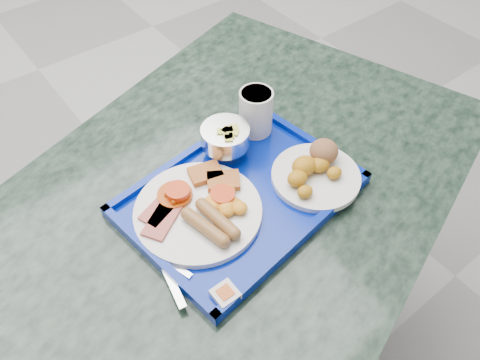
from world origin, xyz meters
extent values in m
plane|color=#959598|center=(0.00, 0.00, 0.00)|extent=(6.00, 6.00, 0.00)
cylinder|color=slate|center=(-0.07, -1.04, 0.01)|extent=(0.53, 0.53, 0.03)
cylinder|color=slate|center=(-0.07, -1.04, 0.35)|extent=(0.10, 0.10, 0.64)
cube|color=black|center=(-0.07, -1.04, 0.69)|extent=(1.31, 1.07, 0.04)
cube|color=#031B97|center=(-0.05, -1.07, 0.71)|extent=(0.46, 0.36, 0.01)
cube|color=#031B97|center=(-0.07, -0.92, 0.73)|extent=(0.42, 0.07, 0.01)
cube|color=#031B97|center=(-0.03, -1.21, 0.73)|extent=(0.42, 0.07, 0.01)
cube|color=#031B97|center=(0.15, -1.04, 0.73)|extent=(0.06, 0.31, 0.01)
cube|color=#031B97|center=(-0.25, -1.10, 0.73)|extent=(0.06, 0.31, 0.01)
cylinder|color=silver|center=(-0.14, -1.06, 0.73)|extent=(0.23, 0.23, 0.01)
cube|color=#CB5951|center=(-0.20, -1.02, 0.74)|extent=(0.09, 0.07, 0.01)
cube|color=#CB5951|center=(-0.21, -1.04, 0.74)|extent=(0.09, 0.08, 0.01)
cylinder|color=#CB4808|center=(-0.16, -1.01, 0.74)|extent=(0.07, 0.07, 0.01)
sphere|color=#CB4808|center=(-0.14, -0.99, 0.75)|extent=(0.01, 0.01, 0.01)
sphere|color=#CB4808|center=(-0.17, -1.03, 0.75)|extent=(0.01, 0.01, 0.01)
sphere|color=#CB4808|center=(-0.14, -1.01, 0.75)|extent=(0.01, 0.01, 0.01)
sphere|color=#CB4808|center=(-0.15, -1.03, 0.75)|extent=(0.01, 0.01, 0.01)
sphere|color=#CB4808|center=(-0.16, -1.03, 0.75)|extent=(0.01, 0.01, 0.01)
sphere|color=#CB4808|center=(-0.14, -1.01, 0.75)|extent=(0.01, 0.01, 0.01)
sphere|color=#CB4808|center=(-0.17, -1.00, 0.75)|extent=(0.01, 0.01, 0.01)
sphere|color=#CB4808|center=(-0.17, -1.02, 0.75)|extent=(0.01, 0.01, 0.01)
sphere|color=#CB4808|center=(-0.15, -1.03, 0.75)|extent=(0.01, 0.01, 0.01)
sphere|color=#CB4808|center=(-0.16, -1.03, 0.75)|extent=(0.01, 0.01, 0.01)
sphere|color=#CB4808|center=(-0.16, -1.02, 0.75)|extent=(0.01, 0.01, 0.01)
cube|color=#C16B30|center=(-0.08, -1.00, 0.74)|extent=(0.07, 0.06, 0.01)
cube|color=#C16B30|center=(-0.07, -1.04, 0.74)|extent=(0.08, 0.07, 0.01)
cylinder|color=brown|center=(-0.16, -1.11, 0.75)|extent=(0.04, 0.09, 0.02)
cylinder|color=brown|center=(-0.13, -1.11, 0.75)|extent=(0.03, 0.09, 0.02)
ellipsoid|color=orange|center=(-0.09, -1.08, 0.74)|extent=(0.02, 0.02, 0.01)
ellipsoid|color=orange|center=(-0.12, -1.07, 0.74)|extent=(0.03, 0.03, 0.02)
ellipsoid|color=orange|center=(-0.10, -1.09, 0.75)|extent=(0.03, 0.03, 0.02)
ellipsoid|color=orange|center=(-0.08, -1.10, 0.74)|extent=(0.02, 0.02, 0.01)
ellipsoid|color=orange|center=(-0.09, -1.09, 0.74)|extent=(0.02, 0.02, 0.02)
ellipsoid|color=orange|center=(-0.08, -1.06, 0.74)|extent=(0.03, 0.03, 0.02)
ellipsoid|color=orange|center=(-0.11, -1.10, 0.74)|extent=(0.03, 0.03, 0.02)
ellipsoid|color=orange|center=(-0.12, -1.07, 0.74)|extent=(0.03, 0.03, 0.02)
ellipsoid|color=orange|center=(-0.09, -1.11, 0.74)|extent=(0.03, 0.03, 0.02)
ellipsoid|color=orange|center=(-0.09, -1.06, 0.74)|extent=(0.02, 0.02, 0.01)
ellipsoid|color=orange|center=(-0.10, -1.09, 0.74)|extent=(0.02, 0.02, 0.01)
cylinder|color=red|center=(-0.15, -1.01, 0.75)|extent=(0.05, 0.05, 0.01)
cylinder|color=red|center=(-0.10, -1.07, 0.75)|extent=(0.05, 0.05, 0.01)
cylinder|color=silver|center=(0.09, -1.13, 0.73)|extent=(0.17, 0.17, 0.01)
ellipsoid|color=#BF7D16|center=(0.11, -1.15, 0.74)|extent=(0.03, 0.03, 0.02)
ellipsoid|color=#BF7D16|center=(0.10, -1.12, 0.75)|extent=(0.04, 0.03, 0.03)
ellipsoid|color=#BF7D16|center=(0.07, -1.11, 0.75)|extent=(0.05, 0.04, 0.03)
ellipsoid|color=#BF7D16|center=(0.04, -1.12, 0.75)|extent=(0.04, 0.03, 0.03)
ellipsoid|color=#BF7D16|center=(0.03, -1.15, 0.74)|extent=(0.03, 0.03, 0.02)
ellipsoid|color=brown|center=(0.13, -1.11, 0.76)|extent=(0.06, 0.06, 0.04)
cylinder|color=silver|center=(-0.01, -0.96, 0.73)|extent=(0.06, 0.06, 0.01)
cylinder|color=silver|center=(-0.01, -0.96, 0.74)|extent=(0.02, 0.02, 0.02)
cylinder|color=silver|center=(-0.01, -0.96, 0.77)|extent=(0.10, 0.10, 0.04)
cube|color=#F6FA5F|center=(-0.01, -0.97, 0.78)|extent=(0.02, 0.02, 0.01)
cube|color=#F6FA5F|center=(-0.02, -0.99, 0.78)|extent=(0.02, 0.02, 0.01)
cube|color=#F6FA5F|center=(0.01, -0.97, 0.78)|extent=(0.02, 0.02, 0.01)
cube|color=#F6FA5F|center=(-0.01, -0.97, 0.78)|extent=(0.02, 0.02, 0.01)
cube|color=#F6FA5F|center=(-0.02, -0.99, 0.78)|extent=(0.02, 0.02, 0.01)
cube|color=#F6FA5F|center=(-0.02, -0.97, 0.78)|extent=(0.02, 0.02, 0.01)
cube|color=#F6FA5F|center=(0.00, -0.98, 0.78)|extent=(0.02, 0.02, 0.01)
cylinder|color=silver|center=(0.08, -0.95, 0.77)|extent=(0.07, 0.07, 0.10)
cylinder|color=#F64E0D|center=(0.08, -0.95, 0.82)|extent=(0.06, 0.06, 0.01)
cube|color=silver|center=(-0.25, -1.10, 0.72)|extent=(0.05, 0.13, 0.00)
ellipsoid|color=silver|center=(-0.22, -1.02, 0.73)|extent=(0.04, 0.05, 0.01)
cube|color=silver|center=(-0.25, -1.11, 0.72)|extent=(0.05, 0.19, 0.00)
cube|color=silver|center=(-0.20, -1.22, 0.73)|extent=(0.04, 0.04, 0.01)
cube|color=#D65017|center=(-0.20, -1.22, 0.74)|extent=(0.02, 0.02, 0.00)
camera|label=1|loc=(-0.40, -1.52, 1.41)|focal=35.00mm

